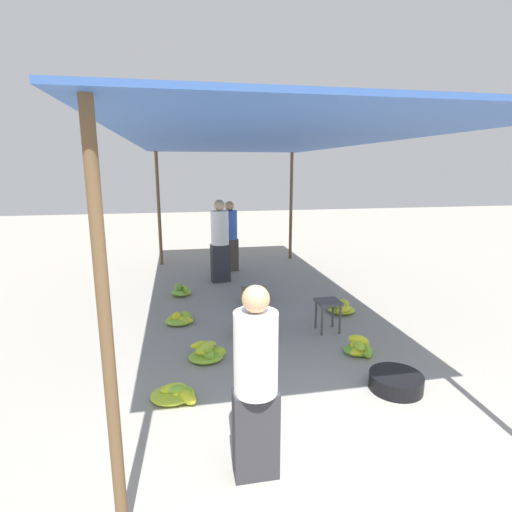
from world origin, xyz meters
TOP-DOWN VIEW (x-y plane):
  - canopy_post_front_left at (-1.68, 0.30)m, footprint 0.08×0.08m
  - canopy_post_back_left at (-1.68, 8.00)m, footprint 0.08×0.08m
  - canopy_post_back_right at (1.68, 8.00)m, footprint 0.08×0.08m
  - canopy_tarp at (0.00, 4.15)m, footprint 3.75×8.10m
  - vendor_foreground at (-0.71, 0.63)m, footprint 0.35×0.33m
  - stool at (0.89, 3.21)m, footprint 0.34×0.34m
  - basin_black at (1.04, 1.55)m, footprint 0.58×0.58m
  - banana_pile_left_0 at (-1.33, 1.82)m, footprint 0.51×0.45m
  - banana_pile_left_1 at (-1.22, 5.35)m, footprint 0.42×0.56m
  - banana_pile_left_2 at (-1.26, 3.94)m, footprint 0.46×0.47m
  - banana_pile_left_3 at (-0.94, 2.64)m, footprint 0.50×0.51m
  - banana_pile_right_0 at (1.02, 2.41)m, footprint 0.41×0.45m
  - banana_pile_right_1 at (1.39, 3.91)m, footprint 0.45×0.64m
  - crate_near at (0.10, 4.80)m, footprint 0.45×0.45m
  - crate_mid at (-0.25, 3.31)m, footprint 0.44×0.44m
  - shopper_walking_mid at (-0.38, 6.15)m, footprint 0.43×0.43m
  - shopper_walking_far at (-0.06, 7.03)m, footprint 0.40×0.40m

SIDE VIEW (x-z plane):
  - banana_pile_left_2 at x=-1.26m, z-range -0.02..0.15m
  - banana_pile_left_0 at x=-1.33m, z-range -0.02..0.16m
  - banana_pile_left_1 at x=-1.22m, z-range -0.04..0.21m
  - banana_pile_right_1 at x=1.39m, z-range -0.03..0.20m
  - crate_mid at x=-0.25m, z-range 0.00..0.17m
  - basin_black at x=1.04m, z-range 0.00..0.17m
  - banana_pile_right_0 at x=1.02m, z-range -0.03..0.22m
  - crate_near at x=0.10m, z-range 0.00..0.21m
  - banana_pile_left_3 at x=-0.94m, z-range -0.04..0.25m
  - stool at x=0.89m, z-range 0.14..0.62m
  - vendor_foreground at x=-0.71m, z-range 0.03..1.59m
  - shopper_walking_far at x=-0.06m, z-range 0.03..1.66m
  - shopper_walking_mid at x=-0.38m, z-range 0.03..1.77m
  - canopy_post_front_left at x=-1.68m, z-range 0.00..2.76m
  - canopy_post_back_left at x=-1.68m, z-range 0.00..2.76m
  - canopy_post_back_right at x=1.68m, z-range 0.00..2.76m
  - canopy_tarp at x=0.00m, z-range 2.76..2.80m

